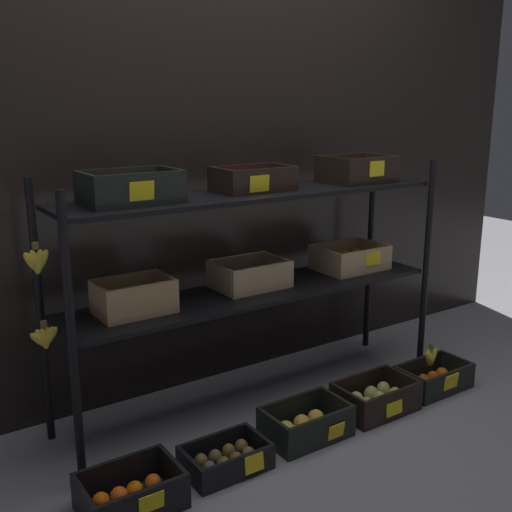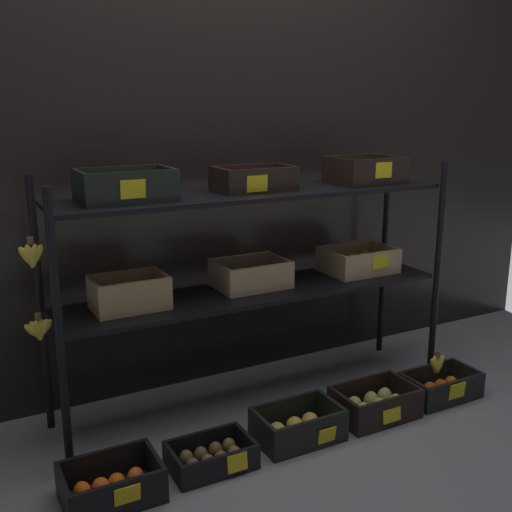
{
  "view_description": "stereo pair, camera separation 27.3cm",
  "coord_description": "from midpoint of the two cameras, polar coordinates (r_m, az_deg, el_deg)",
  "views": [
    {
      "loc": [
        -1.48,
        -2.19,
        1.38
      ],
      "look_at": [
        0.0,
        0.0,
        0.71
      ],
      "focal_mm": 42.89,
      "sensor_mm": 36.0,
      "label": 1
    },
    {
      "loc": [
        -1.24,
        -2.33,
        1.38
      ],
      "look_at": [
        0.0,
        0.0,
        0.71
      ],
      "focal_mm": 42.89,
      "sensor_mm": 36.0,
      "label": 2
    }
  ],
  "objects": [
    {
      "name": "ground_plane",
      "position": [
        2.98,
        2.69,
        -13.31
      ],
      "size": [
        10.0,
        10.0,
        0.0
      ],
      "primitive_type": "plane",
      "color": "gray"
    },
    {
      "name": "storefront_wall",
      "position": [
        3.0,
        -1.02,
        9.13
      ],
      "size": [
        4.21,
        0.12,
        2.22
      ],
      "primitive_type": "cube",
      "color": "black",
      "rests_on": "ground_plane"
    },
    {
      "name": "display_rack",
      "position": [
        2.71,
        2.71,
        1.6
      ],
      "size": [
        1.93,
        0.43,
        1.12
      ],
      "color": "black",
      "rests_on": "ground_plane"
    },
    {
      "name": "crate_ground_tangerine",
      "position": [
        2.34,
        -9.91,
        -20.55
      ],
      "size": [
        0.35,
        0.24,
        0.13
      ],
      "color": "black",
      "rests_on": "ground_plane"
    },
    {
      "name": "crate_ground_kiwi",
      "position": [
        2.48,
        -0.91,
        -18.34
      ],
      "size": [
        0.32,
        0.22,
        0.1
      ],
      "color": "black",
      "rests_on": "ground_plane"
    },
    {
      "name": "crate_ground_apple_gold",
      "position": [
        2.67,
        6.99,
        -15.69
      ],
      "size": [
        0.36,
        0.24,
        0.14
      ],
      "color": "black",
      "rests_on": "ground_plane"
    },
    {
      "name": "crate_ground_pear",
      "position": [
        2.89,
        13.78,
        -13.4
      ],
      "size": [
        0.36,
        0.24,
        0.14
      ],
      "color": "black",
      "rests_on": "ground_plane"
    },
    {
      "name": "crate_ground_rightmost_tangerine",
      "position": [
        3.15,
        19.26,
        -11.61
      ],
      "size": [
        0.36,
        0.22,
        0.13
      ],
      "color": "black",
      "rests_on": "ground_plane"
    },
    {
      "name": "banana_bunch_loose",
      "position": [
        3.07,
        19.01,
        -9.59
      ],
      "size": [
        0.11,
        0.04,
        0.12
      ],
      "color": "brown",
      "rests_on": "crate_ground_rightmost_tangerine"
    }
  ]
}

